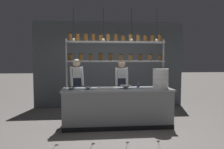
{
  "coord_description": "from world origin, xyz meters",
  "views": [
    {
      "loc": [
        -0.64,
        -5.19,
        1.64
      ],
      "look_at": [
        -0.11,
        0.2,
        1.25
      ],
      "focal_mm": 35.0,
      "sensor_mm": 36.0,
      "label": 1
    }
  ],
  "objects": [
    {
      "name": "chef_left",
      "position": [
        -1.02,
        0.79,
        0.93
      ],
      "size": [
        0.4,
        0.32,
        1.63
      ],
      "rotation": [
        0.0,
        0.0,
        0.19
      ],
      "color": "black",
      "rests_on": "ground_plane"
    },
    {
      "name": "cutting_board",
      "position": [
        -0.29,
        0.0,
        0.93
      ],
      "size": [
        0.4,
        0.26,
        0.02
      ],
      "color": "silver",
      "rests_on": "prep_counter"
    },
    {
      "name": "prep_bowl_near_left",
      "position": [
        -0.71,
        -0.04,
        0.94
      ],
      "size": [
        0.19,
        0.19,
        0.05
      ],
      "color": "#B2B7BC",
      "rests_on": "prep_counter"
    },
    {
      "name": "back_wall",
      "position": [
        0.0,
        2.2,
        1.44
      ],
      "size": [
        5.04,
        0.12,
        2.87
      ],
      "primitive_type": "cube",
      "color": "#4C5156",
      "rests_on": "ground_plane"
    },
    {
      "name": "chef_center",
      "position": [
        0.22,
        0.82,
        0.91
      ],
      "size": [
        0.38,
        0.3,
        1.6
      ],
      "rotation": [
        0.0,
        0.0,
        -0.1
      ],
      "color": "black",
      "rests_on": "ground_plane"
    },
    {
      "name": "container_stack",
      "position": [
        1.03,
        -0.11,
        1.16
      ],
      "size": [
        0.39,
        0.39,
        0.48
      ],
      "color": "white",
      "rests_on": "prep_counter"
    },
    {
      "name": "serving_cup_front",
      "position": [
        0.55,
        0.2,
        0.97
      ],
      "size": [
        0.08,
        0.08,
        0.11
      ],
      "color": "#334C70",
      "rests_on": "prep_counter"
    },
    {
      "name": "pendant_light_row",
      "position": [
        -0.02,
        0.0,
        2.13
      ],
      "size": [
        2.06,
        0.07,
        0.77
      ],
      "color": "black"
    },
    {
      "name": "spice_shelf_unit",
      "position": [
        -0.01,
        0.33,
        1.81
      ],
      "size": [
        2.53,
        0.28,
        2.28
      ],
      "color": "#999BA0",
      "rests_on": "ground_plane"
    },
    {
      "name": "prep_bowl_center_back",
      "position": [
        0.2,
        -0.01,
        0.96
      ],
      "size": [
        0.29,
        0.29,
        0.08
      ],
      "color": "#B2B7BC",
      "rests_on": "prep_counter"
    },
    {
      "name": "prep_counter",
      "position": [
        0.0,
        -0.0,
        0.46
      ],
      "size": [
        2.64,
        0.76,
        0.92
      ],
      "color": "gray",
      "rests_on": "ground_plane"
    },
    {
      "name": "prep_bowl_center_front",
      "position": [
        -1.08,
        -0.08,
        0.94
      ],
      "size": [
        0.18,
        0.18,
        0.05
      ],
      "color": "#B2B7BC",
      "rests_on": "prep_counter"
    },
    {
      "name": "ground_plane",
      "position": [
        0.0,
        0.0,
        0.0
      ],
      "size": [
        40.0,
        40.0,
        0.0
      ],
      "primitive_type": "plane",
      "color": "slate"
    }
  ]
}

